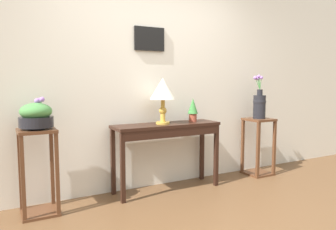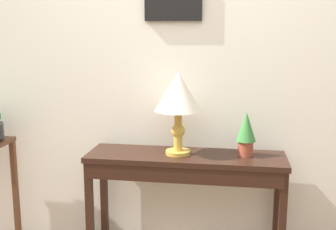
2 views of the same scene
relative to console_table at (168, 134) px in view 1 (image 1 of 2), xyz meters
name	(u,v)px [view 1 (image 1 of 2)]	position (x,y,z in m)	size (l,w,h in m)	color
back_wall_with_art	(148,72)	(-0.11, 0.30, 0.72)	(9.00, 0.13, 2.80)	silver
console_table	(168,134)	(0.00, 0.00, 0.00)	(1.28, 0.37, 0.80)	black
table_lamp	(163,91)	(-0.05, 0.02, 0.50)	(0.30, 0.30, 0.53)	gold
potted_plant_on_console	(193,109)	(0.38, 0.05, 0.28)	(0.13, 0.13, 0.28)	#9E4733
pedestal_stand_left	(38,172)	(-1.42, -0.01, -0.26)	(0.34, 0.34, 0.84)	#56331E
planter_bowl_wide_left	(36,116)	(-1.42, -0.01, 0.29)	(0.31, 0.31, 0.31)	black
pedestal_stand_right	(258,147)	(1.42, 0.00, -0.29)	(0.34, 0.34, 0.78)	#56331E
flower_vase_tall_right	(259,103)	(1.42, 0.00, 0.31)	(0.17, 0.17, 0.60)	black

